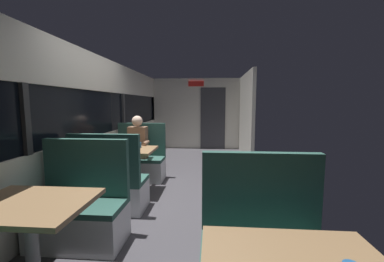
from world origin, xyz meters
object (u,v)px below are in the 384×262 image
at_px(dining_table_mid_window, 127,155).
at_px(bench_front_aisle_facing_entry, 263,256).
at_px(seated_passenger, 139,153).
at_px(coffee_cup_primary, 139,145).
at_px(dining_table_near_window, 29,215).
at_px(bench_near_window_facing_entry, 81,213).
at_px(bench_mid_window_facing_end, 111,187).
at_px(bench_mid_window_facing_entry, 140,163).

bearing_deg(dining_table_mid_window, bench_front_aisle_facing_entry, -49.23).
distance_m(seated_passenger, coffee_cup_primary, 0.57).
height_order(dining_table_near_window, bench_near_window_facing_entry, bench_near_window_facing_entry).
xyz_separation_m(bench_mid_window_facing_end, bench_front_aisle_facing_entry, (1.79, -1.38, 0.00)).
relative_size(dining_table_mid_window, seated_passenger, 0.71).
bearing_deg(dining_table_near_window, bench_near_window_facing_entry, 90.00).
bearing_deg(bench_front_aisle_facing_entry, bench_mid_window_facing_end, 142.44).
height_order(dining_table_near_window, bench_mid_window_facing_entry, bench_mid_window_facing_entry).
bearing_deg(bench_mid_window_facing_entry, bench_front_aisle_facing_entry, -57.18).
distance_m(dining_table_near_window, seated_passenger, 2.80).
xyz_separation_m(bench_near_window_facing_entry, seated_passenger, (0.00, 2.10, 0.21)).
bearing_deg(bench_mid_window_facing_end, seated_passenger, 90.00).
distance_m(bench_mid_window_facing_end, seated_passenger, 1.34).
distance_m(bench_mid_window_facing_end, bench_front_aisle_facing_entry, 2.26).
relative_size(dining_table_near_window, coffee_cup_primary, 10.00).
xyz_separation_m(dining_table_mid_window, bench_mid_window_facing_entry, (0.00, 0.70, -0.31)).
bearing_deg(bench_front_aisle_facing_entry, dining_table_near_window, -176.82).
xyz_separation_m(dining_table_near_window, bench_front_aisle_facing_entry, (1.79, 0.10, -0.31)).
xyz_separation_m(bench_near_window_facing_entry, dining_table_mid_window, (0.00, 1.48, 0.31)).
bearing_deg(bench_near_window_facing_entry, bench_front_aisle_facing_entry, -18.53).
bearing_deg(bench_mid_window_facing_entry, bench_mid_window_facing_end, -90.00).
height_order(dining_table_near_window, coffee_cup_primary, coffee_cup_primary).
bearing_deg(coffee_cup_primary, bench_near_window_facing_entry, -95.92).
height_order(bench_front_aisle_facing_entry, coffee_cup_primary, bench_front_aisle_facing_entry).
relative_size(dining_table_mid_window, coffee_cup_primary, 10.00).
relative_size(bench_front_aisle_facing_entry, coffee_cup_primary, 12.22).
height_order(dining_table_near_window, bench_mid_window_facing_end, bench_mid_window_facing_end).
xyz_separation_m(seated_passenger, coffee_cup_primary, (0.17, -0.49, 0.25)).
bearing_deg(dining_table_mid_window, dining_table_near_window, -90.00).
distance_m(bench_near_window_facing_entry, seated_passenger, 2.11).
relative_size(bench_mid_window_facing_end, bench_front_aisle_facing_entry, 1.00).
xyz_separation_m(dining_table_mid_window, seated_passenger, (0.00, 0.63, -0.10)).
relative_size(bench_mid_window_facing_entry, seated_passenger, 0.87).
distance_m(dining_table_mid_window, seated_passenger, 0.64).
bearing_deg(seated_passenger, dining_table_near_window, -90.00).
relative_size(bench_mid_window_facing_end, seated_passenger, 0.87).
bearing_deg(seated_passenger, bench_near_window_facing_entry, -90.00).
height_order(bench_mid_window_facing_entry, coffee_cup_primary, bench_mid_window_facing_entry).
bearing_deg(coffee_cup_primary, dining_table_mid_window, -140.29).
distance_m(bench_mid_window_facing_entry, seated_passenger, 0.22).
distance_m(bench_near_window_facing_entry, coffee_cup_primary, 1.69).
bearing_deg(dining_table_near_window, seated_passenger, 90.00).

